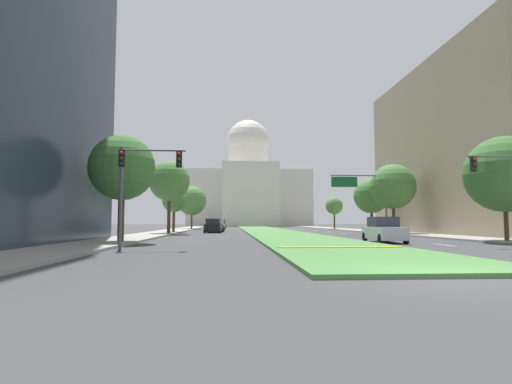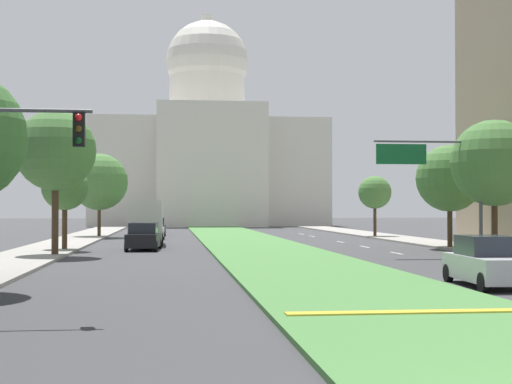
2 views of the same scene
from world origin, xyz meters
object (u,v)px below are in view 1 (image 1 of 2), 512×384
at_px(capitol_building, 248,190).
at_px(traffic_light_near_right, 509,179).
at_px(overhead_guide_sign, 365,191).
at_px(street_tree_right_near, 504,174).
at_px(street_tree_right_distant, 334,206).
at_px(sedan_lead_stopped, 384,230).
at_px(traffic_light_near_left, 138,175).
at_px(sedan_distant, 218,225).
at_px(sedan_far_horizon, 220,224).
at_px(street_tree_left_distant, 192,201).
at_px(sedan_midblock, 213,226).
at_px(box_truck_delivery, 215,219).
at_px(street_tree_left_near, 122,168).
at_px(street_tree_left_far, 174,201).
at_px(street_tree_right_far, 371,196).
at_px(street_tree_left_mid, 169,181).
at_px(street_tree_right_mid, 393,187).

bearing_deg(capitol_building, traffic_light_near_right, -84.14).
height_order(overhead_guide_sign, street_tree_right_near, street_tree_right_near).
bearing_deg(street_tree_right_distant, sedan_lead_stopped, -100.29).
bearing_deg(traffic_light_near_left, capitol_building, 84.19).
xyz_separation_m(traffic_light_near_right, sedan_distant, (-17.44, 43.47, -3.00)).
bearing_deg(traffic_light_near_left, sedan_far_horizon, 86.97).
bearing_deg(sedan_lead_stopped, street_tree_left_distant, 111.06).
distance_m(sedan_midblock, box_truck_delivery, 6.28).
relative_size(street_tree_left_near, box_truck_delivery, 1.10).
relative_size(street_tree_left_far, street_tree_right_far, 0.80).
distance_m(street_tree_left_distant, sedan_midblock, 21.53).
distance_m(traffic_light_near_left, sedan_far_horizon, 55.05).
height_order(sedan_midblock, sedan_far_horizon, sedan_midblock).
bearing_deg(street_tree_left_far, traffic_light_near_right, -51.63).
bearing_deg(sedan_distant, traffic_light_near_right, -68.14).
height_order(traffic_light_near_right, sedan_distant, traffic_light_near_right).
bearing_deg(street_tree_left_far, capitol_building, 80.08).
xyz_separation_m(sedan_far_horizon, box_truck_delivery, (-0.32, -19.00, 0.87)).
bearing_deg(street_tree_left_mid, street_tree_left_distant, 90.07).
distance_m(street_tree_right_mid, street_tree_left_far, 25.55).
height_order(street_tree_right_far, street_tree_left_distant, street_tree_left_distant).
relative_size(capitol_building, street_tree_right_mid, 4.55).
distance_m(traffic_light_near_left, street_tree_right_far, 36.52).
bearing_deg(street_tree_left_mid, sedan_midblock, 52.55).
relative_size(traffic_light_near_right, street_tree_left_distant, 0.69).
bearing_deg(traffic_light_near_left, overhead_guide_sign, 48.26).
bearing_deg(street_tree_left_distant, overhead_guide_sign, -54.18).
bearing_deg(street_tree_right_mid, street_tree_right_near, -87.71).
xyz_separation_m(street_tree_right_far, street_tree_right_distant, (0.21, 18.87, -0.55)).
bearing_deg(capitol_building, box_truck_delivery, -96.76).
height_order(street_tree_left_distant, sedan_distant, street_tree_left_distant).
relative_size(capitol_building, sedan_distant, 7.57).
relative_size(street_tree_right_near, street_tree_right_distant, 1.28).
height_order(street_tree_right_far, box_truck_delivery, street_tree_right_far).
relative_size(traffic_light_near_left, sedan_midblock, 1.09).
bearing_deg(overhead_guide_sign, capitol_building, 96.46).
bearing_deg(street_tree_left_near, box_truck_delivery, 80.66).
height_order(street_tree_left_mid, sedan_lead_stopped, street_tree_left_mid).
distance_m(street_tree_left_mid, sedan_midblock, 9.05).
height_order(street_tree_left_far, sedan_midblock, street_tree_left_far).
bearing_deg(street_tree_left_mid, street_tree_left_far, 92.26).
bearing_deg(street_tree_left_near, overhead_guide_sign, 35.87).
height_order(street_tree_right_far, sedan_distant, street_tree_right_far).
distance_m(sedan_lead_stopped, sedan_midblock, 26.66).
distance_m(street_tree_left_near, street_tree_right_distant, 48.75).
xyz_separation_m(street_tree_left_mid, street_tree_right_distant, (24.56, 24.04, -1.75)).
height_order(capitol_building, sedan_far_horizon, capitol_building).
distance_m(sedan_lead_stopped, sedan_far_horizon, 50.31).
distance_m(traffic_light_near_left, box_truck_delivery, 36.05).
distance_m(street_tree_left_far, street_tree_right_far, 24.58).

